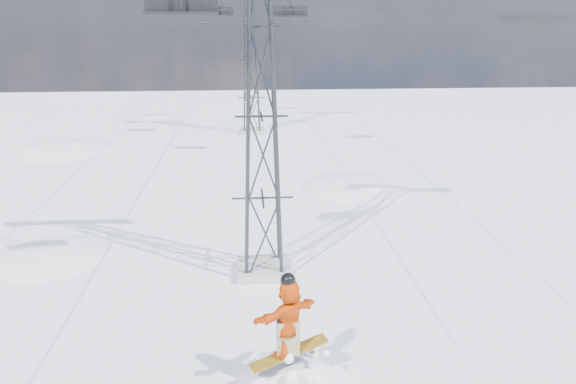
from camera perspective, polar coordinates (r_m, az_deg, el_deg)
name	(u,v)px	position (r m, az deg, el deg)	size (l,w,h in m)	color
snow_terrain	(168,324)	(36.36, -12.11, -13.02)	(39.00, 37.00, 22.00)	white
lift_tower_near	(261,117)	(18.15, -2.71, 7.58)	(5.20, 1.80, 11.43)	#999999
lift_tower_far	(251,61)	(43.00, -3.82, 13.16)	(5.20, 1.80, 11.43)	#999999
lift_chair_near	(181,5)	(16.35, -10.83, 18.16)	(2.01, 0.58, 2.50)	black
lift_chair_mid	(290,12)	(33.80, 0.21, 17.80)	(2.04, 0.59, 2.53)	black
lift_chair_far	(218,12)	(40.40, -7.15, 17.70)	(1.96, 0.56, 2.43)	black
lift_chair_extra	(222,12)	(47.76, -6.76, 17.74)	(1.86, 0.53, 2.30)	black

